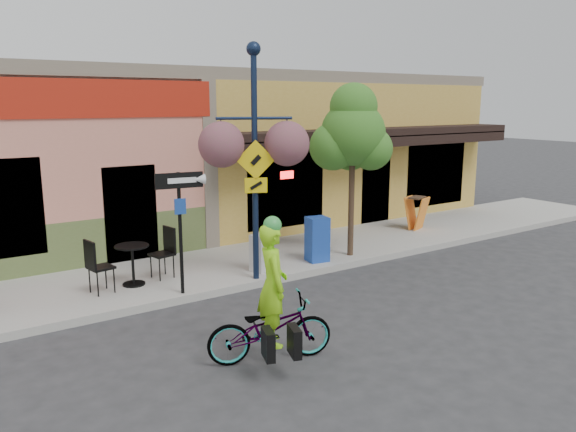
# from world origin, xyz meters

# --- Properties ---
(ground) EXTENTS (90.00, 90.00, 0.00)m
(ground) POSITION_xyz_m (0.00, 0.00, 0.00)
(ground) COLOR #2D2D30
(ground) RESTS_ON ground
(sidewalk) EXTENTS (24.00, 3.00, 0.15)m
(sidewalk) POSITION_xyz_m (0.00, 2.00, 0.07)
(sidewalk) COLOR #9E9B93
(sidewalk) RESTS_ON ground
(curb) EXTENTS (24.00, 0.12, 0.15)m
(curb) POSITION_xyz_m (0.00, 0.55, 0.07)
(curb) COLOR #A8A59E
(curb) RESTS_ON ground
(building) EXTENTS (18.20, 8.20, 4.50)m
(building) POSITION_xyz_m (0.00, 7.50, 2.25)
(building) COLOR tan
(building) RESTS_ON ground
(bicycle) EXTENTS (1.93, 1.19, 0.96)m
(bicycle) POSITION_xyz_m (-2.96, -2.36, 0.48)
(bicycle) COLOR maroon
(bicycle) RESTS_ON ground
(cyclist_rider) EXTENTS (0.61, 0.75, 1.77)m
(cyclist_rider) POSITION_xyz_m (-2.91, -2.36, 0.89)
(cyclist_rider) COLOR #91E418
(cyclist_rider) RESTS_ON ground
(lamp_post) EXTENTS (1.60, 1.11, 4.66)m
(lamp_post) POSITION_xyz_m (-1.38, 0.67, 2.48)
(lamp_post) COLOR #111D37
(lamp_post) RESTS_ON sidewalk
(one_way_sign) EXTENTS (0.90, 0.32, 2.29)m
(one_way_sign) POSITION_xyz_m (-2.99, 0.67, 1.29)
(one_way_sign) COLOR black
(one_way_sign) RESTS_ON sidewalk
(cafe_set_right) EXTENTS (1.88, 1.18, 1.05)m
(cafe_set_right) POSITION_xyz_m (-3.59, 1.66, 0.67)
(cafe_set_right) COLOR black
(cafe_set_right) RESTS_ON sidewalk
(newspaper_box_blue) EXTENTS (0.51, 0.47, 1.01)m
(newspaper_box_blue) POSITION_xyz_m (0.42, 1.00, 0.65)
(newspaper_box_blue) COLOR #1C43A8
(newspaper_box_blue) RESTS_ON sidewalk
(newspaper_box_grey) EXTENTS (0.46, 0.43, 0.80)m
(newspaper_box_grey) POSITION_xyz_m (-1.03, 1.05, 0.55)
(newspaper_box_grey) COLOR #B5B5B5
(newspaper_box_grey) RESTS_ON sidewalk
(street_tree) EXTENTS (1.94, 1.94, 4.01)m
(street_tree) POSITION_xyz_m (1.37, 0.97, 2.15)
(street_tree) COLOR #3D7A26
(street_tree) RESTS_ON sidewalk
(sandwich_board) EXTENTS (0.67, 0.58, 0.93)m
(sandwich_board) POSITION_xyz_m (4.74, 1.86, 0.62)
(sandwich_board) COLOR orange
(sandwich_board) RESTS_ON sidewalk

